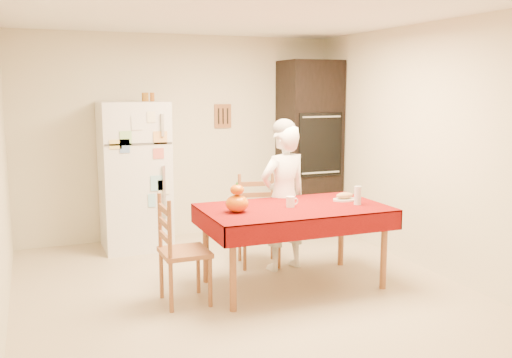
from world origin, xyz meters
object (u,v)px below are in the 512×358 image
wine_glass (358,195)px  bread_plate (345,200)px  dining_table (294,214)px  chair_far (258,216)px  pumpkin_lower (237,203)px  seated_woman (284,198)px  coffee_mug (290,202)px  refrigerator (134,176)px  oven_cabinet (309,146)px  chair_left (177,247)px

wine_glass → bread_plate: wine_glass is taller
dining_table → chair_far: chair_far is taller
pumpkin_lower → bread_plate: 1.16m
pumpkin_lower → seated_woman: bearing=37.3°
seated_woman → coffee_mug: bearing=60.8°
chair_far → coffee_mug: bearing=-78.1°
bread_plate → pumpkin_lower: bearing=-174.8°
refrigerator → wine_glass: 2.67m
oven_cabinet → refrigerator: bearing=-178.8°
dining_table → coffee_mug: bearing=-171.4°
refrigerator → pumpkin_lower: bearing=-73.2°
bread_plate → wine_glass: bearing=-86.5°
wine_glass → bread_plate: bearing=93.5°
chair_far → seated_woman: size_ratio=0.64×
dining_table → wine_glass: 0.64m
bread_plate → dining_table: bearing=-172.3°
chair_left → dining_table: bearing=-88.1°
seated_woman → refrigerator: bearing=-58.7°
chair_far → pumpkin_lower: bearing=-111.7°
seated_woman → chair_left: bearing=12.3°
dining_table → wine_glass: wine_glass is taller
seated_woman → bread_plate: (0.46, -0.43, 0.03)m
dining_table → wine_glass: (0.60, -0.14, 0.16)m
dining_table → seated_woman: (0.13, 0.50, 0.05)m
chair_far → coffee_mug: 0.84m
dining_table → pumpkin_lower: size_ratio=8.22×
oven_cabinet → dining_table: bearing=-120.5°
dining_table → coffee_mug: size_ratio=17.00×
chair_far → coffee_mug: size_ratio=9.50×
oven_cabinet → dining_table: 2.27m
coffee_mug → wine_glass: 0.65m
wine_glass → coffee_mug: bearing=168.5°
pumpkin_lower → refrigerator: bearing=106.8°
oven_cabinet → pumpkin_lower: bearing=-131.1°
seated_woman → pumpkin_lower: bearing=25.9°
chair_far → wine_glass: size_ratio=5.40×
chair_left → seated_woman: bearing=-66.6°
chair_left → wine_glass: (1.72, -0.09, 0.34)m
refrigerator → chair_far: (1.10, -1.10, -0.34)m
refrigerator → dining_table: size_ratio=1.00×
refrigerator → chair_far: size_ratio=1.79×
oven_cabinet → wine_glass: 2.15m
refrigerator → bread_plate: size_ratio=7.08×
chair_far → bread_plate: (0.63, -0.70, 0.26)m
pumpkin_lower → bread_plate: pumpkin_lower is taller
oven_cabinet → chair_left: (-2.26, -1.97, -0.59)m
chair_far → pumpkin_lower: 1.02m
refrigerator → oven_cabinet: size_ratio=0.77×
seated_woman → coffee_mug: size_ratio=14.91×
dining_table → chair_far: (-0.05, 0.78, -0.18)m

